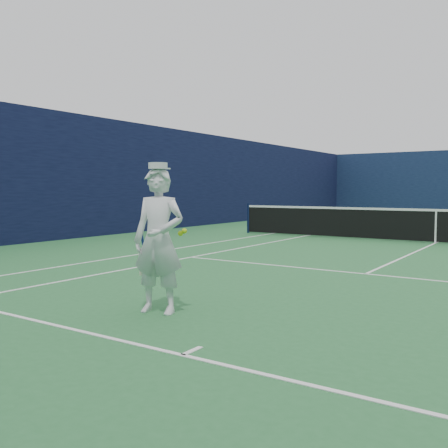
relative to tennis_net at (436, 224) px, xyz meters
The scene contains 5 objects.
ground 0.55m from the tennis_net, ahead, with size 80.00×80.00×0.00m, color #286935.
court_markings 0.55m from the tennis_net, ahead, with size 11.03×23.83×0.01m.
windscreen_fence 1.45m from the tennis_net, ahead, with size 20.12×36.12×4.00m.
tennis_net is the anchor object (origin of this frame).
tennis_player 10.83m from the tennis_net, 96.82° to the right, with size 0.86×0.60×1.92m.
Camera 1 is at (2.91, -15.53, 1.58)m, focal length 40.00 mm.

